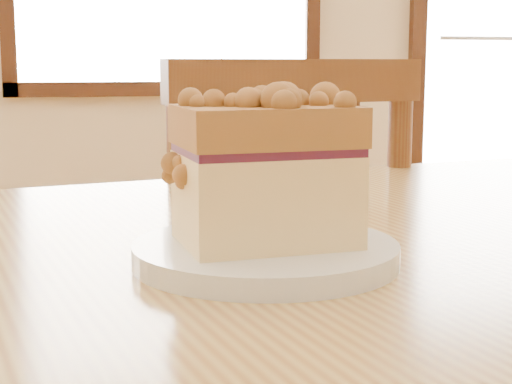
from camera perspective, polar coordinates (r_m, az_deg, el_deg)
entry_door at (r=5.11m, az=16.84°, el=12.27°), size 1.08×0.06×2.29m
cafe_table_main at (r=0.76m, az=4.91°, el=-11.06°), size 1.17×0.89×0.75m
cafe_chair_main at (r=1.29m, az=0.03°, el=-10.43°), size 0.47×0.47×0.92m
plate at (r=0.60m, az=0.69°, el=-4.52°), size 0.20×0.20×0.02m
cake_slice at (r=0.58m, az=0.62°, el=1.80°), size 0.14×0.10×0.12m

